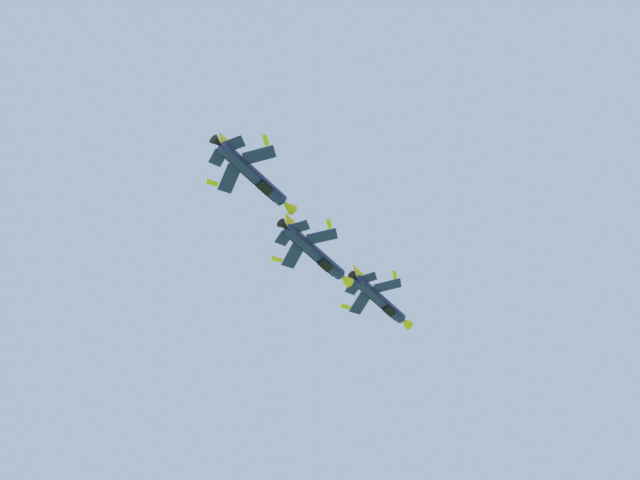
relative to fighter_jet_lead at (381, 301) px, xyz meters
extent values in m
cylinder|color=navy|center=(-0.22, -0.17, 0.00)|extent=(10.56, 8.64, 1.70)
cube|color=#141947|center=(-0.17, -0.24, -0.46)|extent=(8.91, 7.31, 0.65)
cone|color=yellow|center=(5.45, 4.17, 0.00)|extent=(2.86, 2.70, 1.56)
cone|color=black|center=(-5.58, -4.27, 0.00)|extent=(2.10, 2.05, 1.36)
ellipsoid|color=#192333|center=(1.81, 1.52, 0.62)|extent=(3.32, 2.96, 1.27)
cube|color=black|center=(1.58, 1.03, -0.80)|extent=(2.49, 2.31, 1.02)
cube|color=navy|center=(-3.14, 0.81, -0.54)|extent=(2.56, 4.43, 0.93)
cube|color=yellow|center=(-5.28, 1.78, -0.91)|extent=(1.67, 0.85, 0.33)
cube|color=navy|center=(-0.02, -3.27, 0.37)|extent=(4.58, 3.46, 0.93)
cube|color=yellow|center=(0.35, -5.59, 0.73)|extent=(1.20, 1.70, 0.33)
cube|color=navy|center=(-5.19, -2.08, -0.27)|extent=(2.22, 2.57, 0.54)
cube|color=navy|center=(-3.36, -4.46, 0.26)|extent=(2.75, 2.58, 0.54)
cube|color=yellow|center=(-4.23, -2.84, 1.78)|extent=(2.46, 2.10, 2.60)
cylinder|color=navy|center=(-13.25, -9.91, -1.74)|extent=(10.56, 8.64, 1.70)
cube|color=#141947|center=(-13.21, -9.96, -2.21)|extent=(8.91, 7.31, 0.60)
cone|color=yellow|center=(-7.57, -5.56, -1.74)|extent=(2.86, 2.70, 1.56)
cone|color=black|center=(-18.61, -14.01, -1.74)|extent=(2.10, 2.05, 1.36)
ellipsoid|color=#192333|center=(-11.21, -8.23, -1.11)|extent=(3.30, 2.93, 1.25)
cube|color=black|center=(-11.46, -8.69, -2.54)|extent=(2.48, 2.30, 0.99)
cube|color=navy|center=(-16.17, -8.91, -2.20)|extent=(2.56, 4.44, 0.80)
cube|color=yellow|center=(-18.32, -7.94, -2.50)|extent=(1.67, 0.84, 0.32)
cube|color=navy|center=(-13.03, -13.01, -1.46)|extent=(4.60, 3.47, 0.80)
cube|color=yellow|center=(-12.66, -15.34, -1.16)|extent=(1.20, 1.70, 0.32)
cube|color=navy|center=(-18.21, -11.81, -1.96)|extent=(2.22, 2.57, 0.47)
cube|color=navy|center=(-16.38, -14.21, -1.53)|extent=(2.76, 2.58, 0.47)
cube|color=yellow|center=(-17.22, -12.62, 0.05)|extent=(2.41, 2.03, 2.60)
cylinder|color=navy|center=(-24.20, -19.27, 1.40)|extent=(10.56, 8.64, 1.70)
cube|color=#141947|center=(-24.14, -19.34, 0.94)|extent=(8.91, 7.31, 0.69)
cone|color=yellow|center=(-18.52, -14.92, 1.40)|extent=(2.86, 2.70, 1.56)
cone|color=black|center=(-29.56, -23.37, 1.40)|extent=(2.10, 2.05, 1.36)
ellipsoid|color=#192333|center=(-22.18, -17.56, 2.02)|extent=(3.33, 2.98, 1.30)
cube|color=black|center=(-22.39, -18.08, 0.61)|extent=(2.51, 2.33, 1.05)
cube|color=navy|center=(-27.11, -18.29, 0.78)|extent=(2.55, 4.41, 1.05)
cube|color=yellow|center=(-29.24, -17.34, 0.35)|extent=(1.67, 0.85, 0.35)
cube|color=navy|center=(-24.00, -22.35, 1.85)|extent=(4.57, 3.45, 1.05)
cube|color=yellow|center=(-23.64, -24.66, 2.27)|extent=(1.21, 1.70, 0.35)
cube|color=navy|center=(-29.16, -21.18, 1.09)|extent=(2.22, 2.56, 0.61)
cube|color=navy|center=(-27.34, -23.55, 1.71)|extent=(2.75, 2.58, 0.61)
cube|color=yellow|center=(-28.24, -21.89, 3.17)|extent=(2.51, 2.16, 2.59)
camera|label=1|loc=(-31.79, -82.36, -70.82)|focal=40.45mm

